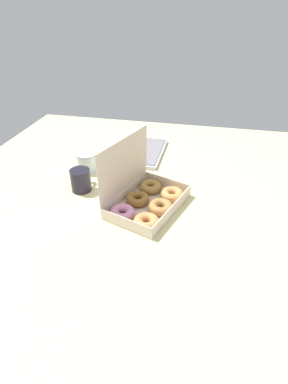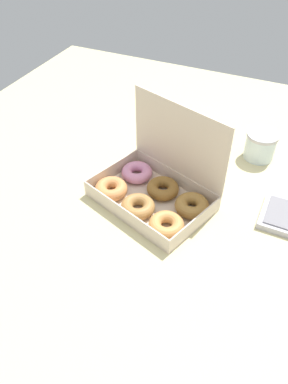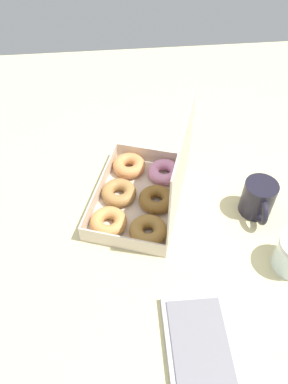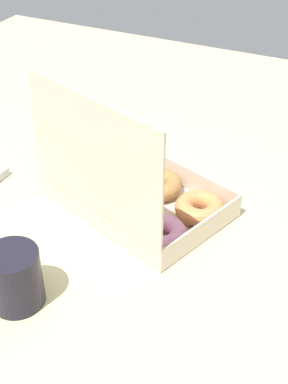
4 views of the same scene
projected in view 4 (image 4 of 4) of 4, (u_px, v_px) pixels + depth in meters
The scene contains 3 objects.
ground_plane at pixel (113, 210), 105.48cm from camera, with size 180.00×180.00×2.00cm, color beige.
donut_box at pixel (135, 193), 102.58cm from camera, with size 37.99×31.63×27.07cm.
coffee_mug at pixel (12, 276), 82.08cm from camera, with size 12.42×8.56×9.81cm.
Camera 4 is at (-41.56, 72.78, 63.44)cm, focal length 50.00 mm.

